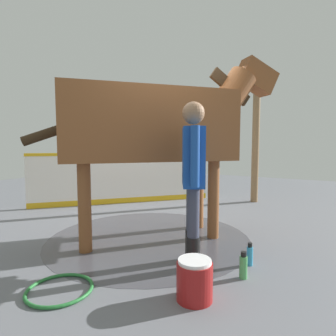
{
  "coord_description": "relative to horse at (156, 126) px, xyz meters",
  "views": [
    {
      "loc": [
        3.45,
        2.43,
        1.34
      ],
      "look_at": [
        0.5,
        0.7,
        1.04
      ],
      "focal_mm": 29.68,
      "sensor_mm": 36.0,
      "label": 1
    }
  ],
  "objects": [
    {
      "name": "wet_patch",
      "position": [
        0.08,
        -0.08,
        -1.58
      ],
      "size": [
        2.84,
        2.84,
        0.0
      ],
      "primitive_type": "cylinder",
      "color": "#4C4C54",
      "rests_on": "ground"
    },
    {
      "name": "roof_post_near",
      "position": [
        -3.21,
        0.62,
        -0.24
      ],
      "size": [
        0.16,
        0.16,
        2.67
      ],
      "primitive_type": "cylinder",
      "color": "olive",
      "rests_on": "ground"
    },
    {
      "name": "handler",
      "position": [
        0.57,
        0.83,
        -0.54
      ],
      "size": [
        0.63,
        0.44,
        1.78
      ],
      "rotation": [
        0.0,
        0.0,
        5.21
      ],
      "color": "black",
      "rests_on": "ground"
    },
    {
      "name": "bottle_spray",
      "position": [
        0.6,
        1.41,
        -1.45
      ],
      "size": [
        0.08,
        0.08,
        0.27
      ],
      "color": "#4CA559",
      "rests_on": "ground"
    },
    {
      "name": "bottle_shampoo",
      "position": [
        0.27,
        1.39,
        -1.46
      ],
      "size": [
        0.07,
        0.07,
        0.25
      ],
      "color": "#3399CC",
      "rests_on": "ground"
    },
    {
      "name": "ground_plane",
      "position": [
        -0.18,
        -0.32,
        -1.59
      ],
      "size": [
        16.0,
        16.0,
        0.02
      ],
      "primitive_type": "cube",
      "color": "slate"
    },
    {
      "name": "wash_bucket",
      "position": [
        1.19,
        1.15,
        -1.4
      ],
      "size": [
        0.31,
        0.31,
        0.36
      ],
      "color": "maroon",
      "rests_on": "ground"
    },
    {
      "name": "horse",
      "position": [
        0.0,
        0.0,
        0.0
      ],
      "size": [
        2.81,
        2.59,
        2.64
      ],
      "rotation": [
        0.0,
        0.0,
        2.4
      ],
      "color": "brown",
      "rests_on": "ground"
    },
    {
      "name": "hose_coil",
      "position": [
        1.69,
        0.04,
        -1.56
      ],
      "size": [
        0.6,
        0.6,
        0.03
      ],
      "primitive_type": "torus",
      "color": "#267233",
      "rests_on": "ground"
    },
    {
      "name": "barrier_wall",
      "position": [
        -1.58,
        -1.89,
        -1.05
      ],
      "size": [
        3.02,
        2.77,
        1.15
      ],
      "color": "white",
      "rests_on": "ground"
    }
  ]
}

